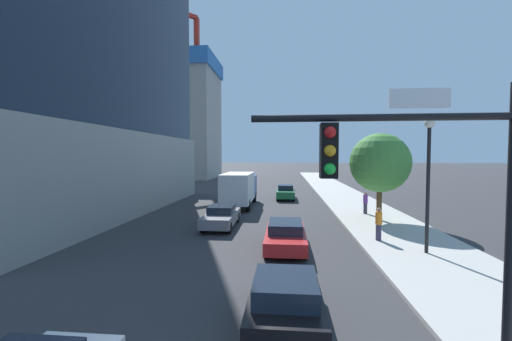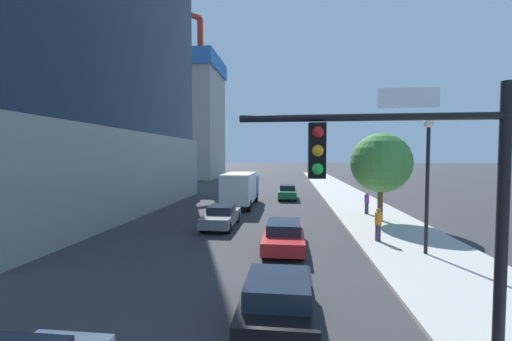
{
  "view_description": "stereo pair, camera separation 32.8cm",
  "coord_description": "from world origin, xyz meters",
  "px_view_note": "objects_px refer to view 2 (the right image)",
  "views": [
    {
      "loc": [
        2.22,
        -3.99,
        4.58
      ],
      "look_at": [
        0.32,
        16.49,
        3.62
      ],
      "focal_mm": 22.31,
      "sensor_mm": 36.0,
      "label": 1
    },
    {
      "loc": [
        2.55,
        -3.95,
        4.58
      ],
      "look_at": [
        0.32,
        16.49,
        3.62
      ],
      "focal_mm": 22.31,
      "sensor_mm": 36.0,
      "label": 2
    }
  ],
  "objects_px": {
    "car_red": "(284,235)",
    "pedestrian_orange_shirt": "(378,224)",
    "construction_building": "(189,112)",
    "car_gray": "(221,216)",
    "car_green": "(287,192)",
    "box_truck": "(241,187)",
    "street_tree": "(381,163)",
    "pedestrian_purple_shirt": "(367,203)",
    "traffic_light_pole": "(414,184)",
    "street_lamp": "(428,166)",
    "car_black": "(278,299)"
  },
  "relations": [
    {
      "from": "box_truck",
      "to": "pedestrian_purple_shirt",
      "type": "distance_m",
      "value": 10.72
    },
    {
      "from": "construction_building",
      "to": "car_red",
      "type": "distance_m",
      "value": 53.41
    },
    {
      "from": "box_truck",
      "to": "street_lamp",
      "type": "bearing_deg",
      "value": -51.25
    },
    {
      "from": "traffic_light_pole",
      "to": "car_green",
      "type": "height_order",
      "value": "traffic_light_pole"
    },
    {
      "from": "car_red",
      "to": "pedestrian_orange_shirt",
      "type": "height_order",
      "value": "pedestrian_orange_shirt"
    },
    {
      "from": "car_green",
      "to": "pedestrian_purple_shirt",
      "type": "distance_m",
      "value": 10.56
    },
    {
      "from": "pedestrian_orange_shirt",
      "to": "traffic_light_pole",
      "type": "bearing_deg",
      "value": -101.81
    },
    {
      "from": "box_truck",
      "to": "construction_building",
      "type": "bearing_deg",
      "value": 114.79
    },
    {
      "from": "construction_building",
      "to": "box_truck",
      "type": "xyz_separation_m",
      "value": [
        16.25,
        -35.2,
        -11.7
      ]
    },
    {
      "from": "street_tree",
      "to": "box_truck",
      "type": "xyz_separation_m",
      "value": [
        -10.51,
        5.67,
        -2.34
      ]
    },
    {
      "from": "traffic_light_pole",
      "to": "pedestrian_purple_shirt",
      "type": "relative_size",
      "value": 3.43
    },
    {
      "from": "street_lamp",
      "to": "construction_building",
      "type": "bearing_deg",
      "value": 118.99
    },
    {
      "from": "car_green",
      "to": "box_truck",
      "type": "bearing_deg",
      "value": -127.52
    },
    {
      "from": "street_tree",
      "to": "car_green",
      "type": "bearing_deg",
      "value": 120.24
    },
    {
      "from": "car_red",
      "to": "pedestrian_orange_shirt",
      "type": "relative_size",
      "value": 2.78
    },
    {
      "from": "street_lamp",
      "to": "car_gray",
      "type": "relative_size",
      "value": 1.32
    },
    {
      "from": "pedestrian_purple_shirt",
      "to": "pedestrian_orange_shirt",
      "type": "height_order",
      "value": "pedestrian_orange_shirt"
    },
    {
      "from": "street_lamp",
      "to": "car_gray",
      "type": "xyz_separation_m",
      "value": [
        -10.51,
        4.93,
        -3.43
      ]
    },
    {
      "from": "box_truck",
      "to": "car_gray",
      "type": "bearing_deg",
      "value": -90.0
    },
    {
      "from": "street_lamp",
      "to": "traffic_light_pole",
      "type": "bearing_deg",
      "value": -113.48
    },
    {
      "from": "street_tree",
      "to": "car_red",
      "type": "xyz_separation_m",
      "value": [
        -6.41,
        -6.83,
        -3.4
      ]
    },
    {
      "from": "construction_building",
      "to": "traffic_light_pole",
      "type": "xyz_separation_m",
      "value": [
        22.95,
        -57.08,
        -9.38
      ]
    },
    {
      "from": "traffic_light_pole",
      "to": "car_gray",
      "type": "xyz_separation_m",
      "value": [
        -6.7,
        13.71,
        -3.37
      ]
    },
    {
      "from": "pedestrian_purple_shirt",
      "to": "pedestrian_orange_shirt",
      "type": "distance_m",
      "value": 7.9
    },
    {
      "from": "street_tree",
      "to": "car_red",
      "type": "distance_m",
      "value": 9.97
    },
    {
      "from": "street_lamp",
      "to": "box_truck",
      "type": "bearing_deg",
      "value": 128.75
    },
    {
      "from": "box_truck",
      "to": "pedestrian_orange_shirt",
      "type": "height_order",
      "value": "box_truck"
    },
    {
      "from": "car_black",
      "to": "pedestrian_orange_shirt",
      "type": "height_order",
      "value": "pedestrian_orange_shirt"
    },
    {
      "from": "car_green",
      "to": "traffic_light_pole",
      "type": "bearing_deg",
      "value": -84.54
    },
    {
      "from": "car_gray",
      "to": "car_black",
      "type": "xyz_separation_m",
      "value": [
        4.1,
        -11.49,
        0.04
      ]
    },
    {
      "from": "construction_building",
      "to": "car_gray",
      "type": "height_order",
      "value": "construction_building"
    },
    {
      "from": "construction_building",
      "to": "car_black",
      "type": "bearing_deg",
      "value": -69.64
    },
    {
      "from": "construction_building",
      "to": "street_tree",
      "type": "bearing_deg",
      "value": -56.78
    },
    {
      "from": "street_lamp",
      "to": "car_black",
      "type": "bearing_deg",
      "value": -134.37
    },
    {
      "from": "construction_building",
      "to": "car_green",
      "type": "xyz_separation_m",
      "value": [
        20.35,
        -29.87,
        -12.68
      ]
    },
    {
      "from": "car_red",
      "to": "car_green",
      "type": "bearing_deg",
      "value": 90.0
    },
    {
      "from": "street_lamp",
      "to": "car_gray",
      "type": "distance_m",
      "value": 12.1
    },
    {
      "from": "car_green",
      "to": "car_red",
      "type": "distance_m",
      "value": 17.84
    },
    {
      "from": "street_tree",
      "to": "construction_building",
      "type": "bearing_deg",
      "value": 123.22
    },
    {
      "from": "construction_building",
      "to": "traffic_light_pole",
      "type": "relative_size",
      "value": 5.32
    },
    {
      "from": "pedestrian_purple_shirt",
      "to": "street_lamp",
      "type": "bearing_deg",
      "value": -88.04
    },
    {
      "from": "traffic_light_pole",
      "to": "car_black",
      "type": "height_order",
      "value": "traffic_light_pole"
    },
    {
      "from": "street_lamp",
      "to": "box_truck",
      "type": "relative_size",
      "value": 0.78
    },
    {
      "from": "street_lamp",
      "to": "street_tree",
      "type": "relative_size",
      "value": 1.02
    },
    {
      "from": "car_red",
      "to": "box_truck",
      "type": "relative_size",
      "value": 0.61
    },
    {
      "from": "car_red",
      "to": "pedestrian_orange_shirt",
      "type": "xyz_separation_m",
      "value": [
        4.85,
        1.4,
        0.35
      ]
    },
    {
      "from": "pedestrian_orange_shirt",
      "to": "street_tree",
      "type": "bearing_deg",
      "value": 73.96
    },
    {
      "from": "traffic_light_pole",
      "to": "car_gray",
      "type": "relative_size",
      "value": 1.24
    },
    {
      "from": "car_green",
      "to": "car_red",
      "type": "relative_size",
      "value": 0.97
    },
    {
      "from": "car_red",
      "to": "pedestrian_purple_shirt",
      "type": "relative_size",
      "value": 2.83
    }
  ]
}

